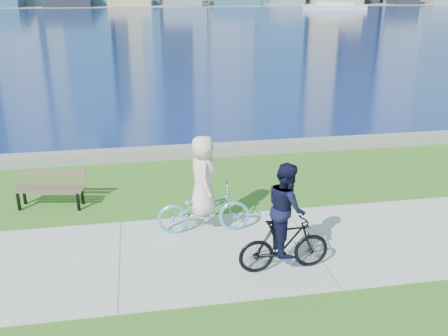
# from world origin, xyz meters

# --- Properties ---
(ground) EXTENTS (320.00, 320.00, 0.00)m
(ground) POSITION_xyz_m (0.00, 0.00, 0.00)
(ground) COLOR #2F6019
(ground) RESTS_ON ground
(concrete_path) EXTENTS (80.00, 3.50, 0.02)m
(concrete_path) POSITION_xyz_m (0.00, 0.00, 0.01)
(concrete_path) COLOR #A7A6A1
(concrete_path) RESTS_ON ground
(seawall) EXTENTS (90.00, 0.50, 0.35)m
(seawall) POSITION_xyz_m (0.00, 6.20, 0.17)
(seawall) COLOR slate
(seawall) RESTS_ON ground
(bay_water) EXTENTS (320.00, 131.00, 0.01)m
(bay_water) POSITION_xyz_m (0.00, 72.00, 0.00)
(bay_water) COLOR #0D1D54
(bay_water) RESTS_ON ground
(far_shore) EXTENTS (320.00, 30.00, 0.12)m
(far_shore) POSITION_xyz_m (0.00, 130.00, 0.06)
(far_shore) COLOR gray
(far_shore) RESTS_ON ground
(ferry_far) EXTENTS (12.76, 3.65, 1.73)m
(ferry_far) POSITION_xyz_m (42.43, 94.21, 0.72)
(ferry_far) COLOR silver
(ferry_far) RESTS_ON ground
(park_bench) EXTENTS (1.75, 0.87, 0.87)m
(park_bench) POSITION_xyz_m (-1.69, 3.04, 0.53)
(park_bench) COLOR black
(park_bench) RESTS_ON ground
(cyclist_woman) EXTENTS (0.80, 2.09, 2.23)m
(cyclist_woman) POSITION_xyz_m (1.85, 0.96, 0.85)
(cyclist_woman) COLOR #5AB9DC
(cyclist_woman) RESTS_ON ground
(cyclist_man) EXTENTS (0.69, 1.81, 2.20)m
(cyclist_man) POSITION_xyz_m (3.15, -0.89, 0.94)
(cyclist_man) COLOR black
(cyclist_man) RESTS_ON ground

